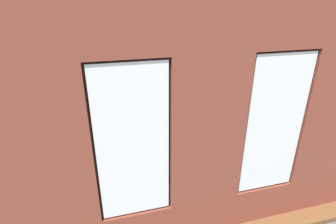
{
  "coord_description": "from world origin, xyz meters",
  "views": [
    {
      "loc": [
        1.29,
        5.15,
        3.29
      ],
      "look_at": [
        -0.01,
        0.4,
        1.14
      ],
      "focal_mm": 28.0,
      "sensor_mm": 36.0,
      "label": 1
    }
  ],
  "objects_px": {
    "papasan_chair": "(118,109)",
    "potted_plant_corner_far_left": "(317,154)",
    "remote_black": "(149,141)",
    "potted_plant_foreground_right": "(57,113)",
    "potted_plant_near_tv": "(51,175)",
    "potted_plant_mid_room_small": "(187,118)",
    "couch_by_window": "(181,186)",
    "table_plant_small": "(158,130)",
    "potted_plant_by_left_couch": "(220,106)",
    "couch_left": "(261,130)",
    "candle_jar": "(181,130)",
    "remote_gray": "(172,138)",
    "potted_plant_corner_near_left": "(228,92)",
    "potted_plant_beside_window_right": "(63,199)",
    "coffee_table": "(166,139)",
    "media_console": "(31,170)",
    "cup_ceramic": "(166,135)",
    "tv_flatscreen": "(24,143)"
  },
  "relations": [
    {
      "from": "media_console",
      "to": "papasan_chair",
      "type": "height_order",
      "value": "papasan_chair"
    },
    {
      "from": "potted_plant_near_tv",
      "to": "potted_plant_mid_room_small",
      "type": "bearing_deg",
      "value": -145.37
    },
    {
      "from": "remote_gray",
      "to": "potted_plant_corner_far_left",
      "type": "relative_size",
      "value": 0.2
    },
    {
      "from": "table_plant_small",
      "to": "remote_black",
      "type": "bearing_deg",
      "value": 40.06
    },
    {
      "from": "potted_plant_near_tv",
      "to": "potted_plant_beside_window_right",
      "type": "bearing_deg",
      "value": 113.16
    },
    {
      "from": "coffee_table",
      "to": "remote_gray",
      "type": "relative_size",
      "value": 8.19
    },
    {
      "from": "potted_plant_corner_near_left",
      "to": "potted_plant_near_tv",
      "type": "xyz_separation_m",
      "value": [
        4.74,
        3.12,
        0.1
      ]
    },
    {
      "from": "potted_plant_by_left_couch",
      "to": "potted_plant_foreground_right",
      "type": "bearing_deg",
      "value": -6.56
    },
    {
      "from": "potted_plant_corner_far_left",
      "to": "potted_plant_corner_near_left",
      "type": "height_order",
      "value": "potted_plant_corner_near_left"
    },
    {
      "from": "table_plant_small",
      "to": "tv_flatscreen",
      "type": "relative_size",
      "value": 0.26
    },
    {
      "from": "remote_gray",
      "to": "potted_plant_corner_near_left",
      "type": "height_order",
      "value": "potted_plant_corner_near_left"
    },
    {
      "from": "potted_plant_corner_near_left",
      "to": "potted_plant_near_tv",
      "type": "distance_m",
      "value": 5.68
    },
    {
      "from": "couch_by_window",
      "to": "candle_jar",
      "type": "distance_m",
      "value": 1.77
    },
    {
      "from": "remote_gray",
      "to": "potted_plant_by_left_couch",
      "type": "bearing_deg",
      "value": -93.34
    },
    {
      "from": "couch_by_window",
      "to": "potted_plant_mid_room_small",
      "type": "bearing_deg",
      "value": -111.46
    },
    {
      "from": "table_plant_small",
      "to": "potted_plant_by_left_couch",
      "type": "bearing_deg",
      "value": -148.79
    },
    {
      "from": "remote_black",
      "to": "potted_plant_foreground_right",
      "type": "distance_m",
      "value": 2.88
    },
    {
      "from": "potted_plant_corner_far_left",
      "to": "table_plant_small",
      "type": "bearing_deg",
      "value": -32.82
    },
    {
      "from": "couch_left",
      "to": "papasan_chair",
      "type": "relative_size",
      "value": 1.8
    },
    {
      "from": "remote_black",
      "to": "potted_plant_corner_far_left",
      "type": "relative_size",
      "value": 0.2
    },
    {
      "from": "potted_plant_by_left_couch",
      "to": "potted_plant_foreground_right",
      "type": "distance_m",
      "value": 4.47
    },
    {
      "from": "cup_ceramic",
      "to": "tv_flatscreen",
      "type": "distance_m",
      "value": 2.8
    },
    {
      "from": "media_console",
      "to": "potted_plant_near_tv",
      "type": "relative_size",
      "value": 0.71
    },
    {
      "from": "potted_plant_corner_far_left",
      "to": "potted_plant_near_tv",
      "type": "xyz_separation_m",
      "value": [
        4.74,
        -0.48,
        0.13
      ]
    },
    {
      "from": "potted_plant_corner_far_left",
      "to": "potted_plant_mid_room_small",
      "type": "xyz_separation_m",
      "value": [
        1.71,
        -2.57,
        -0.18
      ]
    },
    {
      "from": "potted_plant_mid_room_small",
      "to": "potted_plant_near_tv",
      "type": "bearing_deg",
      "value": 34.63
    },
    {
      "from": "cup_ceramic",
      "to": "media_console",
      "type": "bearing_deg",
      "value": 4.27
    },
    {
      "from": "couch_left",
      "to": "candle_jar",
      "type": "relative_size",
      "value": 16.39
    },
    {
      "from": "candle_jar",
      "to": "remote_gray",
      "type": "xyz_separation_m",
      "value": [
        0.28,
        0.24,
        -0.05
      ]
    },
    {
      "from": "potted_plant_near_tv",
      "to": "potted_plant_mid_room_small",
      "type": "xyz_separation_m",
      "value": [
        -3.03,
        -2.09,
        -0.32
      ]
    },
    {
      "from": "tv_flatscreen",
      "to": "papasan_chair",
      "type": "relative_size",
      "value": 0.92
    },
    {
      "from": "couch_left",
      "to": "remote_gray",
      "type": "distance_m",
      "value": 2.27
    },
    {
      "from": "papasan_chair",
      "to": "potted_plant_by_left_couch",
      "type": "height_order",
      "value": "papasan_chair"
    },
    {
      "from": "candle_jar",
      "to": "papasan_chair",
      "type": "relative_size",
      "value": 0.11
    },
    {
      "from": "coffee_table",
      "to": "potted_plant_corner_near_left",
      "type": "xyz_separation_m",
      "value": [
        -2.52,
        -1.96,
        0.23
      ]
    },
    {
      "from": "candle_jar",
      "to": "potted_plant_beside_window_right",
      "type": "height_order",
      "value": "potted_plant_beside_window_right"
    },
    {
      "from": "remote_black",
      "to": "tv_flatscreen",
      "type": "bearing_deg",
      "value": -140.24
    },
    {
      "from": "coffee_table",
      "to": "cup_ceramic",
      "type": "bearing_deg",
      "value": -82.87
    },
    {
      "from": "couch_by_window",
      "to": "remote_black",
      "type": "relative_size",
      "value": 12.16
    },
    {
      "from": "remote_gray",
      "to": "media_console",
      "type": "height_order",
      "value": "media_console"
    },
    {
      "from": "potted_plant_corner_near_left",
      "to": "potted_plant_mid_room_small",
      "type": "xyz_separation_m",
      "value": [
        1.71,
        1.03,
        -0.22
      ]
    },
    {
      "from": "papasan_chair",
      "to": "potted_plant_corner_far_left",
      "type": "bearing_deg",
      "value": 134.36
    },
    {
      "from": "couch_by_window",
      "to": "potted_plant_near_tv",
      "type": "distance_m",
      "value": 2.13
    },
    {
      "from": "table_plant_small",
      "to": "potted_plant_foreground_right",
      "type": "distance_m",
      "value": 2.93
    },
    {
      "from": "potted_plant_corner_near_left",
      "to": "potted_plant_near_tv",
      "type": "bearing_deg",
      "value": 33.38
    },
    {
      "from": "cup_ceramic",
      "to": "couch_left",
      "type": "bearing_deg",
      "value": 178.03
    },
    {
      "from": "coffee_table",
      "to": "potted_plant_foreground_right",
      "type": "distance_m",
      "value": 3.12
    },
    {
      "from": "couch_by_window",
      "to": "coffee_table",
      "type": "distance_m",
      "value": 1.55
    },
    {
      "from": "cup_ceramic",
      "to": "remote_gray",
      "type": "height_order",
      "value": "cup_ceramic"
    },
    {
      "from": "couch_left",
      "to": "papasan_chair",
      "type": "xyz_separation_m",
      "value": [
        3.25,
        -1.92,
        0.12
      ]
    }
  ]
}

